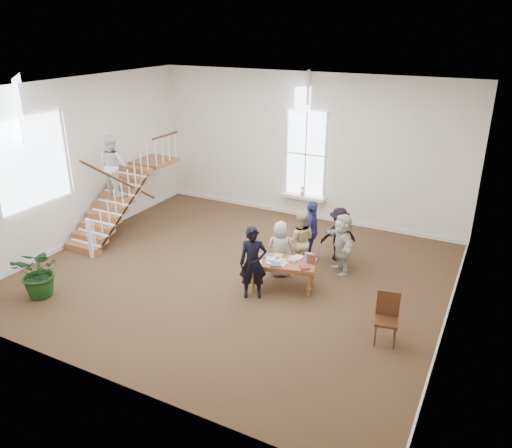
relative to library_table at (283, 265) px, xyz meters
The scene contains 12 objects.
ground 1.48m from the library_table, behind, with size 10.00×10.00×0.00m, color #4B2D1D.
room_shell 4.72m from the library_table, 106.50° to the left, with size 10.49×10.00×10.00m.
staircase 5.83m from the library_table, behind, with size 1.10×4.10×2.92m.
library_table is the anchor object (origin of this frame).
police_officer 0.82m from the library_table, 124.67° to the right, with size 0.62×0.41×1.70m, color black.
elderly_woman 0.70m from the library_table, 120.00° to the left, with size 0.69×0.45×1.40m, color #B9B2AB.
person_yellow 1.11m from the library_table, 92.49° to the left, with size 0.75×0.59×1.55m, color #D8C387.
woman_cluster_a 1.65m from the library_table, 88.72° to the left, with size 0.97×0.40×1.66m, color #373884.
woman_cluster_b 2.18m from the library_table, 73.04° to the left, with size 0.93×0.53×1.44m, color black.
woman_cluster_c 1.72m from the library_table, 56.92° to the left, with size 1.43×0.46×1.54m, color beige.
floor_plant 5.52m from the library_table, 149.18° to the right, with size 1.09×0.94×1.21m, color #133511.
side_chair 2.81m from the library_table, 19.65° to the right, with size 0.52×0.52×1.03m.
Camera 1 is at (5.52, -9.61, 5.86)m, focal length 35.00 mm.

